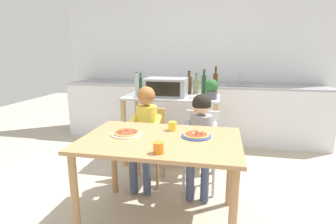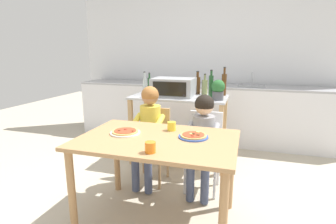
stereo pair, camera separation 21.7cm
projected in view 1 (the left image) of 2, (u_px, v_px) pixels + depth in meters
ground_plane at (180, 169)px, 3.30m from camera, size 10.54×10.54×0.00m
back_wall_tiled at (196, 57)px, 4.56m from camera, size 4.64×0.12×2.70m
kitchen_counter at (192, 112)px, 4.37m from camera, size 4.17×0.60×1.12m
kitchen_island_cart at (172, 118)px, 3.41m from camera, size 1.20×0.61×0.88m
toaster_oven at (166, 87)px, 3.34m from camera, size 0.52×0.39×0.22m
bottle_slim_sauce at (141, 85)px, 3.55m from camera, size 0.05×0.05×0.27m
bottle_dark_olive_oil at (204, 85)px, 3.21m from camera, size 0.06×0.06×0.34m
bottle_brown_beer at (215, 83)px, 3.41m from camera, size 0.06×0.06×0.36m
bottle_squat_spirits at (189, 84)px, 3.52m from camera, size 0.07×0.07×0.30m
bottle_clear_vinegar at (137, 86)px, 3.39m from camera, size 0.05×0.05×0.30m
bottle_tall_green_wine at (196, 86)px, 3.50m from camera, size 0.07×0.07×0.27m
potted_herb_plant at (211, 89)px, 3.09m from camera, size 0.16×0.16×0.24m
dining_table at (161, 150)px, 2.15m from camera, size 1.28×0.86×0.75m
dining_chair_left at (149, 140)px, 2.91m from camera, size 0.36×0.36×0.81m
dining_chair_right at (201, 144)px, 2.78m from camera, size 0.36×0.36×0.81m
child_in_yellow_shirt at (145, 125)px, 2.75m from camera, size 0.32×0.42×1.06m
child_in_grey_shirt at (200, 131)px, 2.63m from camera, size 0.32×0.42×1.00m
pizza_plate_white at (127, 133)px, 2.21m from camera, size 0.26×0.26×0.03m
pizza_plate_blue_rimmed at (196, 135)px, 2.16m from camera, size 0.24×0.24×0.03m
drinking_cup_yellow at (172, 126)px, 2.33m from camera, size 0.08×0.08×0.08m
drinking_cup_orange at (159, 148)px, 1.80m from camera, size 0.08×0.08×0.08m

